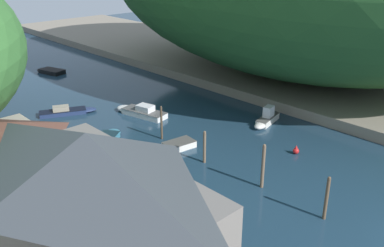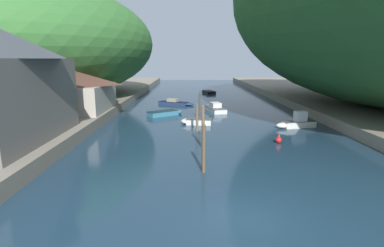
% 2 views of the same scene
% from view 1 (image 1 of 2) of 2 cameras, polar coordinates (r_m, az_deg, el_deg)
% --- Properties ---
extents(water_surface, '(130.00, 130.00, 0.00)m').
position_cam_1_polar(water_surface, '(46.63, -7.83, 0.98)').
color(water_surface, '#1E384C').
rests_on(water_surface, ground).
extents(right_bank, '(22.00, 120.00, 1.13)m').
position_cam_1_polar(right_bank, '(62.22, 9.91, 6.90)').
color(right_bank, gray).
rests_on(right_bank, ground).
extents(waterfront_building, '(7.28, 13.18, 8.44)m').
position_cam_1_polar(waterfront_building, '(20.77, -12.98, -11.59)').
color(waterfront_building, slate).
rests_on(waterfront_building, left_bank).
extents(boat_yellow_tender, '(3.08, 4.84, 0.58)m').
position_cam_1_polar(boat_yellow_tender, '(65.81, -18.49, 6.67)').
color(boat_yellow_tender, black).
rests_on(boat_yellow_tender, water_surface).
extents(boat_near_quay, '(4.94, 4.14, 0.61)m').
position_cam_1_polar(boat_near_quay, '(40.78, -11.30, -2.04)').
color(boat_near_quay, teal).
rests_on(boat_near_quay, water_surface).
extents(boat_small_dinghy, '(3.09, 6.56, 1.27)m').
position_cam_1_polar(boat_small_dinghy, '(46.77, -6.98, 1.63)').
color(boat_small_dinghy, white).
rests_on(boat_small_dinghy, water_surface).
extents(boat_open_rowboat, '(4.65, 2.18, 1.77)m').
position_cam_1_polar(boat_open_rowboat, '(44.61, 9.86, 0.57)').
color(boat_open_rowboat, silver).
rests_on(boat_open_rowboat, water_surface).
extents(boat_navy_launch, '(6.15, 3.84, 0.97)m').
position_cam_1_polar(boat_navy_launch, '(48.66, -16.15, 1.60)').
color(boat_navy_launch, navy).
rests_on(boat_navy_launch, water_surface).
extents(boat_far_right_bank, '(3.66, 2.07, 0.62)m').
position_cam_1_polar(boat_far_right_bank, '(38.61, -2.25, -3.02)').
color(boat_far_right_bank, silver).
rests_on(boat_far_right_bank, water_surface).
extents(mooring_post_nearest, '(0.24, 0.24, 3.22)m').
position_cam_1_polar(mooring_post_nearest, '(29.92, 17.51, -9.45)').
color(mooring_post_nearest, brown).
rests_on(mooring_post_nearest, water_surface).
extents(mooring_post_second, '(0.26, 0.26, 3.61)m').
position_cam_1_polar(mooring_post_second, '(32.44, 9.45, -5.61)').
color(mooring_post_second, brown).
rests_on(mooring_post_second, water_surface).
extents(mooring_post_middle, '(0.25, 0.25, 2.91)m').
position_cam_1_polar(mooring_post_middle, '(35.79, 1.67, -3.12)').
color(mooring_post_middle, brown).
rests_on(mooring_post_middle, water_surface).
extents(mooring_post_fourth, '(0.21, 0.21, 3.33)m').
position_cam_1_polar(mooring_post_fourth, '(40.20, -4.10, 0.13)').
color(mooring_post_fourth, '#4C3D2D').
rests_on(mooring_post_fourth, water_surface).
extents(channel_buoy_near, '(0.55, 0.55, 0.82)m').
position_cam_1_polar(channel_buoy_near, '(38.84, 13.69, -3.52)').
color(channel_buoy_near, red).
rests_on(channel_buoy_near, water_surface).
extents(person_on_quay, '(0.34, 0.43, 1.69)m').
position_cam_1_polar(person_on_quay, '(28.73, -16.68, -9.63)').
color(person_on_quay, '#282D3D').
rests_on(person_on_quay, left_bank).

